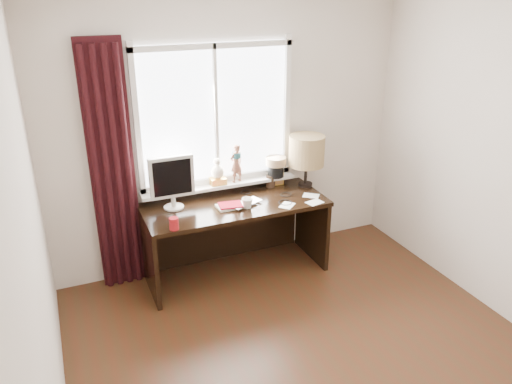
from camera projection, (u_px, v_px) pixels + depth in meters
name	position (u px, v px, depth m)	size (l,w,h in m)	color
floor	(331.00, 382.00, 3.56)	(3.50, 4.00, 0.00)	#3D2513
wall_back	(230.00, 134.00, 4.75)	(3.50, 2.60, 0.00)	silver
wall_left	(35.00, 280.00, 2.43)	(4.00, 2.60, 0.00)	silver
laptop	(246.00, 204.00, 4.58)	(0.31, 0.20, 0.02)	silver
mug	(247.00, 203.00, 4.49)	(0.10, 0.10, 0.10)	white
red_cup	(174.00, 224.00, 4.11)	(0.08, 0.08, 0.10)	maroon
window	(219.00, 136.00, 4.66)	(1.52, 0.23, 1.40)	white
curtain	(112.00, 172.00, 4.34)	(0.38, 0.09, 2.25)	black
desk	(232.00, 222.00, 4.79)	(1.70, 0.70, 0.75)	black
monitor	(172.00, 179.00, 4.41)	(0.40, 0.18, 0.49)	beige
notebook_stack	(230.00, 206.00, 4.52)	(0.24, 0.18, 0.03)	beige
brush_holder	(271.00, 181.00, 4.96)	(0.09, 0.09, 0.25)	black
icon_frame	(279.00, 179.00, 5.00)	(0.10, 0.03, 0.13)	gold
table_lamp	(307.00, 151.00, 4.87)	(0.35, 0.35, 0.52)	black
loose_papers	(304.00, 201.00, 4.65)	(0.50, 0.31, 0.00)	white
desk_cables	(275.00, 197.00, 4.73)	(0.48, 0.52, 0.01)	black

